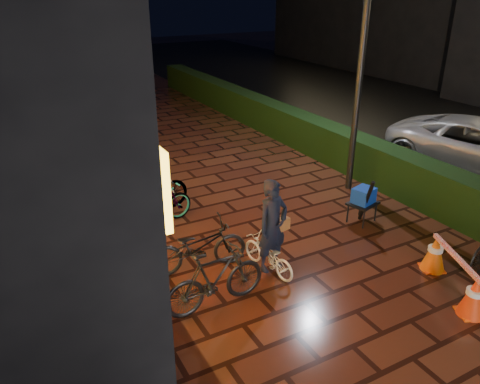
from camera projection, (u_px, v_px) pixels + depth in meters
ground at (410, 321)px, 6.93m from camera, size 80.00×80.00×0.00m
hedge at (291, 126)px, 14.58m from camera, size 0.70×20.00×1.00m
lamp_post_hedge at (362, 59)px, 10.19m from camera, size 0.53×0.24×5.58m
lamp_post_sf at (73, 60)px, 9.75m from camera, size 0.52×0.29×5.65m
cyclist at (271, 240)px, 7.84m from camera, size 0.67×1.26×1.73m
traffic_barrier at (453, 273)px, 7.50m from camera, size 0.95×1.60×0.66m
cart_assembly at (364, 198)px, 9.58m from camera, size 0.69×0.73×1.09m
parked_bikes_storefront at (176, 226)px, 8.64m from camera, size 1.93×4.14×1.00m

